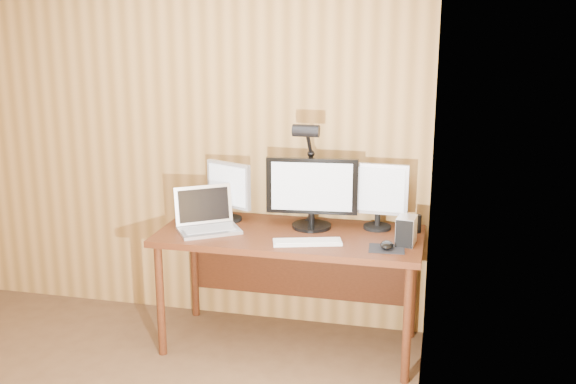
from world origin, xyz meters
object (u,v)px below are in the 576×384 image
at_px(hard_drive, 406,231).
at_px(laptop, 207,219).
at_px(monitor_left, 229,190).
at_px(monitor_right, 378,194).
at_px(speaker, 418,224).
at_px(monitor_center, 312,192).
at_px(desk_lamp, 308,159).
at_px(phone, 299,242).
at_px(keyboard, 307,242).
at_px(mouse, 387,245).
at_px(desk, 292,248).

bearing_deg(hard_drive, laptop, -173.48).
distance_m(monitor_left, monitor_right, 0.95).
bearing_deg(speaker, monitor_center, -175.77).
bearing_deg(monitor_right, desk_lamp, -172.21).
distance_m(monitor_center, hard_drive, 0.64).
height_order(monitor_right, phone, monitor_right).
bearing_deg(keyboard, monitor_left, 133.65).
relative_size(hard_drive, speaker, 1.48).
height_order(monitor_left, laptop, monitor_left).
height_order(mouse, desk_lamp, desk_lamp).
height_order(laptop, hard_drive, laptop).
height_order(phone, speaker, speaker).
bearing_deg(monitor_right, hard_drive, -51.82).
relative_size(mouse, desk_lamp, 0.17).
bearing_deg(phone, monitor_left, 145.22).
height_order(phone, desk_lamp, desk_lamp).
bearing_deg(mouse, monitor_right, 104.26).
xyz_separation_m(hard_drive, phone, (-0.60, -0.13, -0.08)).
height_order(monitor_center, phone, monitor_center).
bearing_deg(desk_lamp, monitor_right, -10.03).
relative_size(monitor_center, monitor_left, 1.48).
height_order(keyboard, desk_lamp, desk_lamp).
relative_size(monitor_center, hard_drive, 3.45).
distance_m(monitor_right, phone, 0.60).
bearing_deg(monitor_center, phone, -98.05).
bearing_deg(phone, desk, 108.94).
height_order(mouse, speaker, speaker).
height_order(monitor_left, mouse, monitor_left).
xyz_separation_m(desk, phone, (0.10, -0.25, 0.13)).
xyz_separation_m(laptop, mouse, (1.12, -0.12, -0.04)).
xyz_separation_m(keyboard, phone, (-0.05, -0.01, -0.00)).
xyz_separation_m(laptop, keyboard, (0.66, -0.12, -0.05)).
xyz_separation_m(desk, monitor_right, (0.51, 0.13, 0.34)).
height_order(keyboard, phone, keyboard).
xyz_separation_m(monitor_right, laptop, (-1.03, -0.25, -0.16)).
bearing_deg(desk, monitor_left, 167.89).
distance_m(monitor_left, phone, 0.67).
bearing_deg(laptop, hard_drive, -33.99).
bearing_deg(keyboard, monitor_center, 80.29).
bearing_deg(monitor_left, desk, 10.89).
bearing_deg(mouse, desk, 159.05).
relative_size(desk, laptop, 3.53).
bearing_deg(keyboard, hard_drive, -4.29).
distance_m(laptop, hard_drive, 1.22).
distance_m(monitor_left, keyboard, 0.70).
distance_m(desk, laptop, 0.56).
relative_size(monitor_center, monitor_right, 1.37).
bearing_deg(keyboard, laptop, 152.98).
relative_size(monitor_left, hard_drive, 2.34).
distance_m(desk, monitor_left, 0.55).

